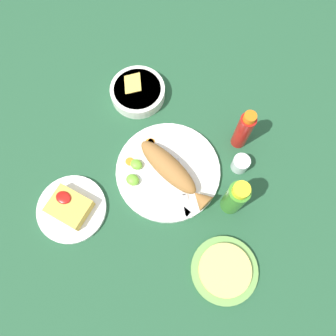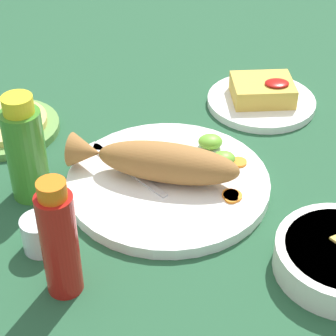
{
  "view_description": "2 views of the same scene",
  "coord_description": "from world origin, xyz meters",
  "views": [
    {
      "loc": [
        -0.15,
        0.28,
        0.94
      ],
      "look_at": [
        0.0,
        0.0,
        0.04
      ],
      "focal_mm": 35.0,
      "sensor_mm": 36.0,
      "label": 1
    },
    {
      "loc": [
        -0.05,
        -0.73,
        0.59
      ],
      "look_at": [
        0.0,
        0.0,
        0.04
      ],
      "focal_mm": 65.0,
      "sensor_mm": 36.0,
      "label": 2
    }
  ],
  "objects": [
    {
      "name": "lime_wedge_main",
      "position": [
        0.09,
        0.03,
        0.03
      ],
      "size": [
        0.04,
        0.03,
        0.02
      ],
      "primitive_type": "ellipsoid",
      "color": "#6BB233",
      "rests_on": "main_plate"
    },
    {
      "name": "hot_sauce_bottle_red",
      "position": [
        -0.14,
        -0.19,
        0.08
      ],
      "size": [
        0.05,
        0.05,
        0.17
      ],
      "color": "#B21914",
      "rests_on": "ground_plane"
    },
    {
      "name": "carrot_slice_mid",
      "position": [
        0.09,
        -0.06,
        0.02
      ],
      "size": [
        0.02,
        0.02,
        0.0
      ],
      "primitive_type": "cylinder",
      "color": "orange",
      "rests_on": "main_plate"
    },
    {
      "name": "carrot_slice_far",
      "position": [
        0.09,
        -0.05,
        0.02
      ],
      "size": [
        0.02,
        0.02,
        0.0
      ],
      "primitive_type": "cylinder",
      "color": "orange",
      "rests_on": "main_plate"
    },
    {
      "name": "tortilla_plate",
      "position": [
        -0.27,
        0.18,
        0.01
      ],
      "size": [
        0.18,
        0.18,
        0.01
      ],
      "primitive_type": "cylinder",
      "color": "#6B9E4C",
      "rests_on": "ground_plane"
    },
    {
      "name": "tortilla_stack",
      "position": [
        -0.27,
        0.18,
        0.02
      ],
      "size": [
        0.14,
        0.14,
        0.01
      ],
      "primitive_type": "cylinder",
      "color": "#E0C666",
      "rests_on": "tortilla_plate"
    },
    {
      "name": "fries_pile",
      "position": [
        0.19,
        0.23,
        0.03
      ],
      "size": [
        0.11,
        0.09,
        0.04
      ],
      "color": "gold",
      "rests_on": "side_plate_fries"
    },
    {
      "name": "hot_sauce_bottle_green",
      "position": [
        -0.21,
        -0.0,
        0.08
      ],
      "size": [
        0.06,
        0.06,
        0.17
      ],
      "color": "#3D8428",
      "rests_on": "ground_plane"
    },
    {
      "name": "fork_far",
      "position": [
        -0.04,
        0.07,
        0.02
      ],
      "size": [
        0.18,
        0.05,
        0.0
      ],
      "rotation": [
        0.0,
        0.0,
        9.22
      ],
      "color": "silver",
      "rests_on": "main_plate"
    },
    {
      "name": "side_plate_fries",
      "position": [
        0.19,
        0.24,
        0.01
      ],
      "size": [
        0.2,
        0.2,
        0.01
      ],
      "primitive_type": "cylinder",
      "color": "white",
      "rests_on": "ground_plane"
    },
    {
      "name": "fried_fish",
      "position": [
        -0.02,
        0.01,
        0.05
      ],
      "size": [
        0.27,
        0.13,
        0.06
      ],
      "rotation": [
        0.0,
        0.0,
        -0.3
      ],
      "color": "#996633",
      "rests_on": "main_plate"
    },
    {
      "name": "carrot_slice_extra",
      "position": [
        0.11,
        0.03,
        0.02
      ],
      "size": [
        0.03,
        0.03,
        0.0
      ],
      "primitive_type": "cylinder",
      "color": "orange",
      "rests_on": "main_plate"
    },
    {
      "name": "salt_cup",
      "position": [
        -0.18,
        -0.12,
        0.02
      ],
      "size": [
        0.05,
        0.05,
        0.05
      ],
      "color": "silver",
      "rests_on": "ground_plane"
    },
    {
      "name": "carrot_slice_near",
      "position": [
        0.09,
        -0.05,
        0.02
      ],
      "size": [
        0.03,
        0.03,
        0.0
      ],
      "primitive_type": "cylinder",
      "color": "orange",
      "rests_on": "main_plate"
    },
    {
      "name": "main_plate",
      "position": [
        0.0,
        0.0,
        0.01
      ],
      "size": [
        0.31,
        0.31,
        0.02
      ],
      "primitive_type": "cylinder",
      "color": "white",
      "rests_on": "ground_plane"
    },
    {
      "name": "lime_wedge_side",
      "position": [
        0.07,
        0.08,
        0.03
      ],
      "size": [
        0.04,
        0.03,
        0.02
      ],
      "primitive_type": "ellipsoid",
      "color": "#6BB233",
      "rests_on": "main_plate"
    },
    {
      "name": "ground_plane",
      "position": [
        0.0,
        0.0,
        0.0
      ],
      "size": [
        4.0,
        4.0,
        0.0
      ],
      "primitive_type": "plane",
      "color": "#235133"
    },
    {
      "name": "fork_near",
      "position": [
        -0.07,
        0.04,
        0.02
      ],
      "size": [
        0.13,
        0.15,
        0.0
      ],
      "rotation": [
        0.0,
        0.0,
        8.52
      ],
      "color": "silver",
      "rests_on": "main_plate"
    }
  ]
}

